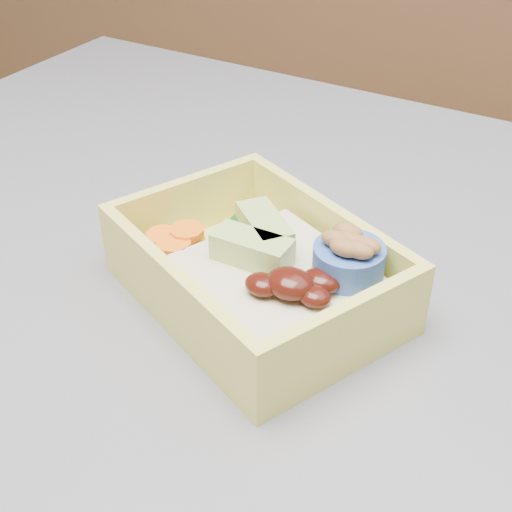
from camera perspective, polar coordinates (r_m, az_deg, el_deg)
The scene contains 1 object.
bento_box at distance 0.49m, azimuth 0.61°, elevation -1.45°, with size 0.23×0.20×0.07m.
Camera 1 is at (0.05, -0.41, 1.23)m, focal length 50.00 mm.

